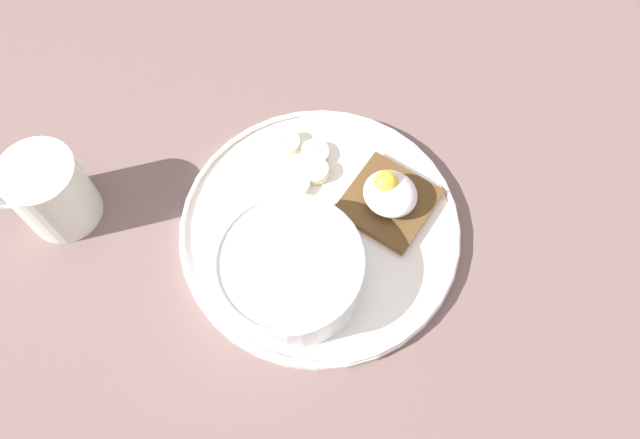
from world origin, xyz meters
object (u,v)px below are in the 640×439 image
object	(u,v)px
banana_slice_front	(286,142)
banana_slice_right	(316,171)
toast_slice	(388,202)
banana_slice_left	(315,153)
poached_egg	(389,192)
banana_slice_back	(295,184)
oatmeal_bowl	(290,270)
coffee_mug	(49,192)

from	to	relation	value
banana_slice_front	banana_slice_right	bearing A→B (deg)	166.76
banana_slice_right	toast_slice	bearing A→B (deg)	-171.21
banana_slice_left	banana_slice_front	bearing A→B (deg)	10.58
toast_slice	poached_egg	bearing A→B (deg)	-22.12
toast_slice	poached_egg	size ratio (longest dim) A/B	1.55
poached_egg	banana_slice_back	distance (cm)	10.56
banana_slice_back	banana_slice_left	bearing A→B (deg)	-84.23
banana_slice_back	oatmeal_bowl	bearing A→B (deg)	123.91
toast_slice	coffee_mug	xyz separation A→B (cm)	(29.02, 20.65, 3.07)
oatmeal_bowl	poached_egg	distance (cm)	13.56
toast_slice	banana_slice_left	size ratio (longest dim) A/B	2.01
banana_slice_front	coffee_mug	xyz separation A→B (cm)	(15.42, 20.48, 2.88)
oatmeal_bowl	banana_slice_front	bearing A→B (deg)	-52.09
banana_slice_left	coffee_mug	bearing A→B (deg)	48.22
oatmeal_bowl	poached_egg	xyz separation A→B (cm)	(-3.40, -13.12, -0.01)
toast_slice	banana_slice_back	size ratio (longest dim) A/B	1.89
poached_egg	banana_slice_right	size ratio (longest dim) A/B	1.38
banana_slice_left	oatmeal_bowl	bearing A→B (deg)	115.92
toast_slice	banana_slice_back	world-z (taller)	banana_slice_back
banana_slice_front	banana_slice_back	distance (cm)	5.43
poached_egg	banana_slice_left	xyz separation A→B (cm)	(9.98, -0.41, -2.06)
toast_slice	poached_egg	distance (cm)	2.14
toast_slice	coffee_mug	world-z (taller)	coffee_mug
banana_slice_front	banana_slice_left	size ratio (longest dim) A/B	0.86
coffee_mug	banana_slice_front	bearing A→B (deg)	-126.98
poached_egg	banana_slice_front	xyz separation A→B (cm)	(13.44, 0.23, -1.94)
poached_egg	banana_slice_back	bearing A→B (deg)	22.76
banana_slice_right	coffee_mug	size ratio (longest dim) A/B	0.43
oatmeal_bowl	poached_egg	size ratio (longest dim) A/B	2.54
banana_slice_front	oatmeal_bowl	bearing A→B (deg)	127.91
oatmeal_bowl	toast_slice	distance (cm)	13.70
banana_slice_right	coffee_mug	world-z (taller)	coffee_mug
oatmeal_bowl	banana_slice_front	world-z (taller)	oatmeal_bowl
poached_egg	banana_slice_front	bearing A→B (deg)	0.99
banana_slice_front	coffee_mug	bearing A→B (deg)	53.02
toast_slice	coffee_mug	size ratio (longest dim) A/B	0.93
banana_slice_back	toast_slice	bearing A→B (deg)	-157.90
banana_slice_right	coffee_mug	bearing A→B (deg)	43.46
banana_slice_left	coffee_mug	distance (cm)	28.49
toast_slice	banana_slice_right	size ratio (longest dim) A/B	2.14
banana_slice_front	banana_slice_left	world-z (taller)	banana_slice_front
oatmeal_bowl	coffee_mug	size ratio (longest dim) A/B	1.52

